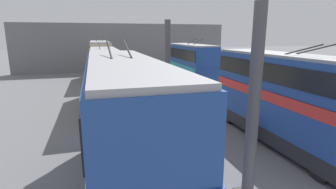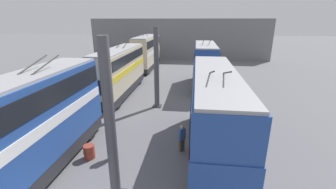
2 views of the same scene
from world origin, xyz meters
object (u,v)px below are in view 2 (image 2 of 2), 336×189
(bus_left_far, at_px, (205,63))
(person_by_left_row, at_px, (182,137))
(oil_drum, at_px, (89,152))
(bus_right_near, at_px, (31,121))
(person_aisle_midway, at_px, (112,145))
(bus_left_near, at_px, (214,110))
(bus_right_mid, at_px, (120,69))
(bus_right_far, at_px, (147,50))

(bus_left_far, height_order, person_by_left_row, bus_left_far)
(bus_left_far, distance_m, oil_drum, 17.39)
(bus_right_near, height_order, person_aisle_midway, bus_right_near)
(bus_left_far, height_order, person_aisle_midway, bus_left_far)
(bus_left_near, relative_size, person_aisle_midway, 6.66)
(bus_left_near, relative_size, bus_right_near, 1.04)
(bus_left_near, height_order, oil_drum, bus_left_near)
(person_by_left_row, bearing_deg, oil_drum, -117.55)
(bus_left_near, height_order, bus_right_mid, bus_left_near)
(bus_left_near, height_order, person_aisle_midway, bus_left_near)
(bus_right_far, relative_size, oil_drum, 13.64)
(person_by_left_row, bearing_deg, person_aisle_midway, -114.78)
(bus_right_mid, relative_size, person_aisle_midway, 6.88)
(person_aisle_midway, bearing_deg, bus_right_mid, -155.61)
(bus_left_far, relative_size, bus_right_far, 0.82)
(bus_right_near, xyz_separation_m, bus_right_mid, (13.53, -0.00, -0.20))
(bus_left_far, relative_size, bus_right_mid, 0.81)
(bus_right_far, xyz_separation_m, person_aisle_midway, (-25.52, -3.35, -2.13))
(bus_right_near, relative_size, bus_right_mid, 0.93)
(bus_left_near, xyz_separation_m, bus_right_mid, (10.83, 9.07, -0.10))
(bus_right_far, height_order, person_aisle_midway, bus_right_far)
(person_aisle_midway, bearing_deg, person_by_left_row, 116.02)
(bus_right_mid, xyz_separation_m, bus_right_far, (13.69, 0.00, 0.19))
(bus_right_near, bearing_deg, bus_left_far, -27.80)
(bus_right_mid, distance_m, bus_right_far, 13.69)
(bus_left_near, bearing_deg, bus_right_far, 20.31)
(bus_left_far, bearing_deg, person_by_left_row, 172.90)
(bus_left_far, height_order, bus_right_far, bus_right_far)
(bus_right_mid, bearing_deg, bus_right_near, 180.00)
(bus_right_near, distance_m, person_by_left_row, 8.14)
(oil_drum, bearing_deg, bus_right_near, 128.08)
(person_aisle_midway, bearing_deg, bus_left_far, 168.33)
(bus_left_near, bearing_deg, oil_drum, 99.20)
(bus_left_far, bearing_deg, bus_right_near, 152.20)
(bus_left_near, relative_size, bus_left_far, 1.19)
(bus_right_far, bearing_deg, oil_drum, -175.61)
(bus_right_mid, xyz_separation_m, person_by_left_row, (-10.59, -7.30, -1.88))
(bus_right_mid, height_order, person_by_left_row, bus_right_mid)
(bus_right_near, bearing_deg, oil_drum, -51.92)
(bus_right_mid, height_order, oil_drum, bus_right_mid)
(oil_drum, bearing_deg, person_by_left_row, -75.33)
(oil_drum, bearing_deg, bus_left_far, -24.38)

